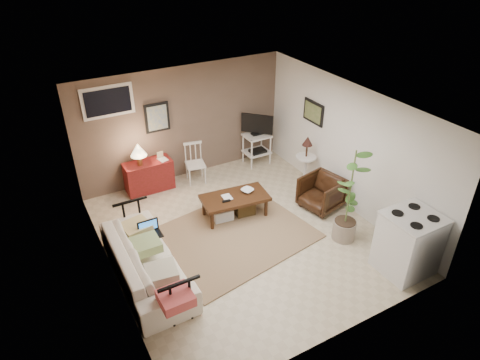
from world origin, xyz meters
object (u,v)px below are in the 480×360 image
coffee_table (234,205)px  sofa (145,255)px  tv_stand (257,138)px  stove (408,243)px  potted_plant (350,193)px  side_table (306,156)px  armchair (321,192)px  spindle_chair (195,164)px  red_console (148,173)px

coffee_table → sofa: size_ratio=0.58×
coffee_table → tv_stand: (1.44, 1.59, 0.37)m
tv_stand → stove: bearing=-86.8°
tv_stand → stove: size_ratio=1.14×
potted_plant → stove: size_ratio=1.68×
side_table → armchair: bearing=-105.4°
sofa → spindle_chair: size_ratio=2.63×
armchair → stove: size_ratio=0.68×
coffee_table → sofa: (-1.96, -0.77, 0.18)m
armchair → spindle_chair: bearing=-153.2°
sofa → stove: (3.63, -1.80, 0.08)m
armchair → potted_plant: potted_plant is taller
coffee_table → red_console: bearing=123.0°
tv_stand → potted_plant: (-0.08, -3.10, 0.31)m
armchair → tv_stand: bearing=171.9°
red_console → potted_plant: size_ratio=0.63×
coffee_table → stove: size_ratio=1.24×
tv_stand → sofa: bearing=-145.3°
spindle_chair → stove: 4.48m
potted_plant → tv_stand: bearing=88.5°
red_console → potted_plant: potted_plant is taller
coffee_table → tv_stand: size_ratio=1.09×
armchair → side_table: bearing=152.3°
red_console → potted_plant: bearing=-52.5°
side_table → stove: size_ratio=1.07×
red_console → armchair: bearing=-39.7°
sofa → red_console: size_ratio=2.02×
spindle_chair → armchair: bearing=-50.9°
sofa → side_table: (3.78, 1.05, 0.26)m
potted_plant → armchair: bearing=76.0°
red_console → stove: size_ratio=1.06×
tv_stand → potted_plant: potted_plant is taller
spindle_chair → red_console: bearing=171.8°
tv_stand → red_console: bearing=177.8°
armchair → stove: stove is taller
side_table → armchair: size_ratio=1.56×
spindle_chair → potted_plant: 3.43m
sofa → red_console: 2.60m
armchair → potted_plant: size_ratio=0.41×
coffee_table → red_console: red_console is taller
red_console → tv_stand: 2.55m
stove → red_console: bearing=123.0°
spindle_chair → armchair: spindle_chair is taller
sofa → potted_plant: 3.43m
side_table → stove: side_table is taller
coffee_table → armchair: size_ratio=1.81×
tv_stand → coffee_table: bearing=-132.2°
potted_plant → stove: 1.18m
armchair → stove: 2.03m
red_console → side_table: side_table is taller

